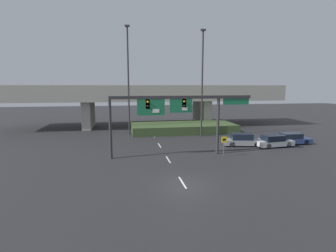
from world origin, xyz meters
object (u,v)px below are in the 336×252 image
Objects in this scene: highway_light_pole_near at (128,78)px; parked_sedan_near_right at (243,140)px; parked_sedan_mid_right at (274,141)px; signal_gantry at (175,108)px; highway_light_pole_far at (202,81)px; parked_sedan_far_right at (292,139)px; speed_limit_sign at (224,143)px.

highway_light_pole_near is 18.27m from parked_sedan_near_right.
signal_gantry is at bearing -177.04° from parked_sedan_mid_right.
highway_light_pole_far is 3.00× the size of parked_sedan_near_right.
parked_sedan_far_right is at bearing -35.60° from highway_light_pole_far.
highway_light_pole_far is at bearing 85.04° from speed_limit_sign.
parked_sedan_near_right reaches higher than parked_sedan_far_right.
signal_gantry is 3.15× the size of parked_sedan_mid_right.
highway_light_pole_far is (5.72, 9.77, 2.78)m from signal_gantry.
speed_limit_sign is at bearing -122.16° from parked_sedan_near_right.
parked_sedan_near_right is 3.56m from parked_sedan_mid_right.
highway_light_pole_near is 10.66m from highway_light_pole_far.
parked_sedan_mid_right is (7.48, 3.22, -0.74)m from speed_limit_sign.
signal_gantry is 16.09m from parked_sedan_far_right.
highway_light_pole_near reaches higher than speed_limit_sign.
parked_sedan_near_right is (4.08, 4.30, -0.70)m from speed_limit_sign.
parked_sedan_far_right is at bearing 21.65° from speed_limit_sign.
highway_light_pole_far is at bearing 143.79° from parked_sedan_far_right.
parked_sedan_mid_right is (12.24, 2.04, -4.29)m from signal_gantry.
highway_light_pole_near is 21.41m from parked_sedan_mid_right.
parked_sedan_mid_right is at bearing -163.25° from parked_sedan_far_right.
parked_sedan_near_right is at bearing -64.78° from highway_light_pole_far.
signal_gantry is 0.99× the size of highway_light_pole_far.
speed_limit_sign is at bearing -163.20° from parked_sedan_mid_right.
parked_sedan_mid_right is at bearing -34.22° from highway_light_pole_near.
speed_limit_sign is 5.97m from parked_sedan_near_right.
highway_light_pole_far is 3.25× the size of parked_sedan_far_right.
parked_sedan_mid_right is 1.02× the size of parked_sedan_far_right.
signal_gantry is 6.06m from speed_limit_sign.
signal_gantry reaches higher than speed_limit_sign.
parked_sedan_near_right is at bearing -37.70° from highway_light_pole_near.
highway_light_pole_far is (10.05, -3.54, -0.47)m from highway_light_pole_near.
signal_gantry is 3.21× the size of parked_sedan_far_right.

